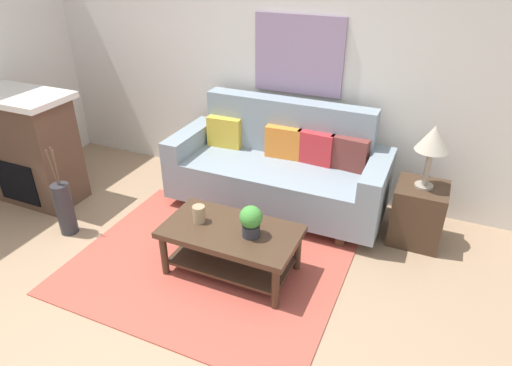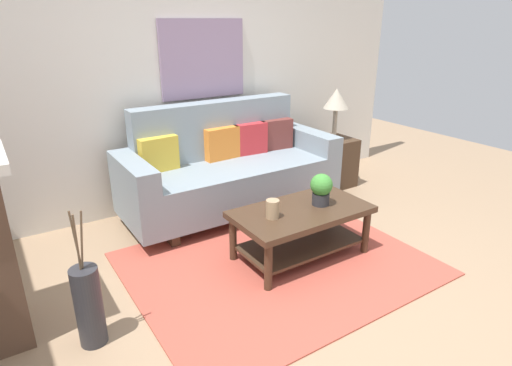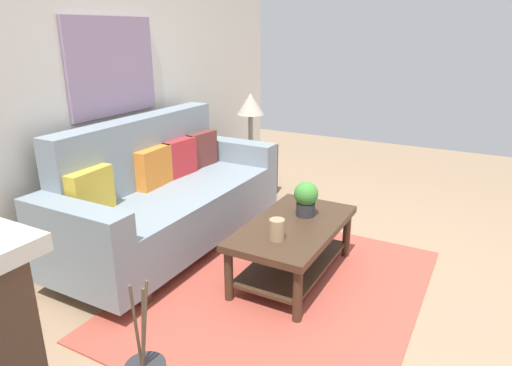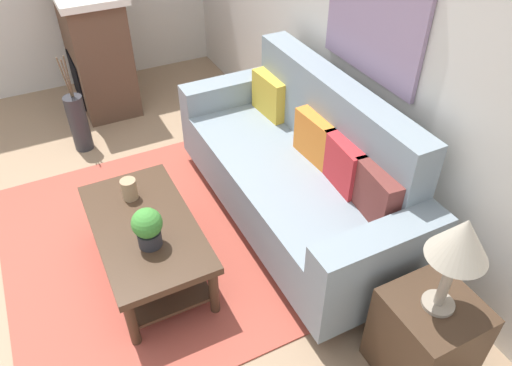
{
  "view_description": "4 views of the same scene",
  "coord_description": "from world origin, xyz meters",
  "px_view_note": "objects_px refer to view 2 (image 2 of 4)",
  "views": [
    {
      "loc": [
        1.6,
        -2.1,
        2.47
      ],
      "look_at": [
        0.27,
        0.92,
        0.65
      ],
      "focal_mm": 31.21,
      "sensor_mm": 36.0,
      "label": 1
    },
    {
      "loc": [
        -1.77,
        -1.9,
        1.84
      ],
      "look_at": [
        0.14,
        1.04,
        0.5
      ],
      "focal_mm": 30.08,
      "sensor_mm": 36.0,
      "label": 2
    },
    {
      "loc": [
        -2.5,
        -0.67,
        1.76
      ],
      "look_at": [
        0.4,
        0.9,
        0.62
      ],
      "focal_mm": 31.66,
      "sensor_mm": 36.0,
      "label": 3
    },
    {
      "loc": [
        2.5,
        0.14,
        2.53
      ],
      "look_at": [
        0.44,
        1.18,
        0.66
      ],
      "focal_mm": 34.36,
      "sensor_mm": 36.0,
      "label": 4
    }
  ],
  "objects_px": {
    "throw_pillow_maroon": "(276,134)",
    "coffee_table": "(301,222)",
    "throw_pillow_mustard": "(159,154)",
    "table_lamp": "(336,101)",
    "throw_pillow_orange": "(222,143)",
    "tabletop_vase": "(273,209)",
    "potted_plant_tabletop": "(321,188)",
    "framed_painting": "(203,59)",
    "throw_pillow_crimson": "(250,139)",
    "couch": "(229,170)",
    "side_table": "(332,162)",
    "floor_vase": "(89,306)"
  },
  "relations": [
    {
      "from": "throw_pillow_maroon",
      "to": "coffee_table",
      "type": "relative_size",
      "value": 0.33
    },
    {
      "from": "throw_pillow_mustard",
      "to": "table_lamp",
      "type": "xyz_separation_m",
      "value": [
        2.03,
        -0.15,
        0.31
      ]
    },
    {
      "from": "throw_pillow_orange",
      "to": "tabletop_vase",
      "type": "xyz_separation_m",
      "value": [
        -0.26,
        -1.25,
        -0.18
      ]
    },
    {
      "from": "tabletop_vase",
      "to": "table_lamp",
      "type": "xyz_separation_m",
      "value": [
        1.63,
        1.1,
        0.49
      ]
    },
    {
      "from": "potted_plant_tabletop",
      "to": "framed_painting",
      "type": "distance_m",
      "value": 1.85
    },
    {
      "from": "throw_pillow_crimson",
      "to": "couch",
      "type": "bearing_deg",
      "value": -159.12
    },
    {
      "from": "throw_pillow_crimson",
      "to": "coffee_table",
      "type": "bearing_deg",
      "value": -103.63
    },
    {
      "from": "throw_pillow_mustard",
      "to": "tabletop_vase",
      "type": "bearing_deg",
      "value": -72.03
    },
    {
      "from": "potted_plant_tabletop",
      "to": "framed_painting",
      "type": "relative_size",
      "value": 0.29
    },
    {
      "from": "throw_pillow_mustard",
      "to": "potted_plant_tabletop",
      "type": "bearing_deg",
      "value": -55.22
    },
    {
      "from": "coffee_table",
      "to": "throw_pillow_crimson",
      "type": "bearing_deg",
      "value": 76.37
    },
    {
      "from": "side_table",
      "to": "throw_pillow_orange",
      "type": "bearing_deg",
      "value": 173.79
    },
    {
      "from": "floor_vase",
      "to": "framed_painting",
      "type": "height_order",
      "value": "framed_painting"
    },
    {
      "from": "tabletop_vase",
      "to": "table_lamp",
      "type": "height_order",
      "value": "table_lamp"
    },
    {
      "from": "couch",
      "to": "throw_pillow_maroon",
      "type": "bearing_deg",
      "value": 10.8
    },
    {
      "from": "couch",
      "to": "floor_vase",
      "type": "bearing_deg",
      "value": -143.25
    },
    {
      "from": "throw_pillow_mustard",
      "to": "throw_pillow_maroon",
      "type": "relative_size",
      "value": 1.0
    },
    {
      "from": "floor_vase",
      "to": "framed_painting",
      "type": "relative_size",
      "value": 0.57
    },
    {
      "from": "coffee_table",
      "to": "floor_vase",
      "type": "height_order",
      "value": "floor_vase"
    },
    {
      "from": "couch",
      "to": "table_lamp",
      "type": "distance_m",
      "value": 1.48
    },
    {
      "from": "tabletop_vase",
      "to": "coffee_table",
      "type": "bearing_deg",
      "value": 0.55
    },
    {
      "from": "couch",
      "to": "coffee_table",
      "type": "bearing_deg",
      "value": -88.55
    },
    {
      "from": "throw_pillow_mustard",
      "to": "throw_pillow_orange",
      "type": "relative_size",
      "value": 1.0
    },
    {
      "from": "potted_plant_tabletop",
      "to": "throw_pillow_maroon",
      "type": "bearing_deg",
      "value": 70.41
    },
    {
      "from": "tabletop_vase",
      "to": "framed_painting",
      "type": "height_order",
      "value": "framed_painting"
    },
    {
      "from": "couch",
      "to": "floor_vase",
      "type": "relative_size",
      "value": 4.17
    },
    {
      "from": "coffee_table",
      "to": "framed_painting",
      "type": "height_order",
      "value": "framed_painting"
    },
    {
      "from": "throw_pillow_crimson",
      "to": "tabletop_vase",
      "type": "relative_size",
      "value": 2.51
    },
    {
      "from": "throw_pillow_orange",
      "to": "table_lamp",
      "type": "distance_m",
      "value": 1.42
    },
    {
      "from": "throw_pillow_orange",
      "to": "tabletop_vase",
      "type": "relative_size",
      "value": 2.51
    },
    {
      "from": "throw_pillow_maroon",
      "to": "coffee_table",
      "type": "bearing_deg",
      "value": -116.91
    },
    {
      "from": "floor_vase",
      "to": "tabletop_vase",
      "type": "bearing_deg",
      "value": 4.4
    },
    {
      "from": "throw_pillow_orange",
      "to": "coffee_table",
      "type": "relative_size",
      "value": 0.33
    },
    {
      "from": "framed_painting",
      "to": "potted_plant_tabletop",
      "type": "bearing_deg",
      "value": -82.41
    },
    {
      "from": "throw_pillow_mustard",
      "to": "throw_pillow_crimson",
      "type": "bearing_deg",
      "value": 0.0
    },
    {
      "from": "throw_pillow_crimson",
      "to": "framed_painting",
      "type": "relative_size",
      "value": 0.4
    },
    {
      "from": "coffee_table",
      "to": "tabletop_vase",
      "type": "bearing_deg",
      "value": -179.45
    },
    {
      "from": "potted_plant_tabletop",
      "to": "throw_pillow_mustard",
      "type": "bearing_deg",
      "value": 124.78
    },
    {
      "from": "couch",
      "to": "coffee_table",
      "type": "distance_m",
      "value": 1.13
    },
    {
      "from": "couch",
      "to": "floor_vase",
      "type": "height_order",
      "value": "couch"
    },
    {
      "from": "throw_pillow_orange",
      "to": "side_table",
      "type": "relative_size",
      "value": 0.64
    },
    {
      "from": "throw_pillow_maroon",
      "to": "tabletop_vase",
      "type": "bearing_deg",
      "value": -126.27
    },
    {
      "from": "throw_pillow_orange",
      "to": "floor_vase",
      "type": "xyz_separation_m",
      "value": [
        -1.65,
        -1.36,
        -0.42
      ]
    },
    {
      "from": "side_table",
      "to": "throw_pillow_crimson",
      "type": "bearing_deg",
      "value": 171.84
    },
    {
      "from": "table_lamp",
      "to": "coffee_table",
      "type": "bearing_deg",
      "value": -140.68
    },
    {
      "from": "throw_pillow_orange",
      "to": "table_lamp",
      "type": "bearing_deg",
      "value": -6.21
    },
    {
      "from": "throw_pillow_mustard",
      "to": "potted_plant_tabletop",
      "type": "xyz_separation_m",
      "value": [
        0.88,
        -1.26,
        -0.11
      ]
    },
    {
      "from": "throw_pillow_mustard",
      "to": "floor_vase",
      "type": "relative_size",
      "value": 0.7
    },
    {
      "from": "couch",
      "to": "throw_pillow_crimson",
      "type": "relative_size",
      "value": 5.95
    },
    {
      "from": "couch",
      "to": "throw_pillow_maroon",
      "type": "xyz_separation_m",
      "value": [
        0.66,
        0.13,
        0.25
      ]
    }
  ]
}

